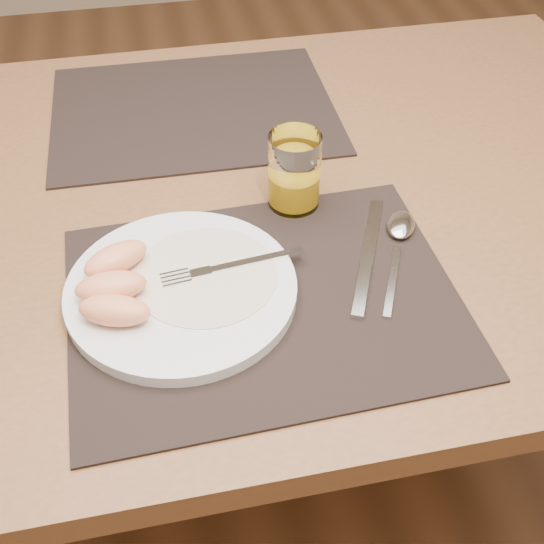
{
  "coord_description": "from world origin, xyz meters",
  "views": [
    {
      "loc": [
        -0.09,
        -0.76,
        1.33
      ],
      "look_at": [
        0.02,
        -0.2,
        0.77
      ],
      "focal_mm": 45.0,
      "sensor_mm": 36.0,
      "label": 1
    }
  ],
  "objects": [
    {
      "name": "plate",
      "position": [
        -0.08,
        -0.19,
        0.76
      ],
      "size": [
        0.27,
        0.27,
        0.02
      ],
      "primitive_type": "cylinder",
      "color": "white",
      "rests_on": "placemat_near"
    },
    {
      "name": "ground",
      "position": [
        0.0,
        0.0,
        0.0
      ],
      "size": [
        5.0,
        5.0,
        0.0
      ],
      "primitive_type": "plane",
      "color": "brown",
      "rests_on": "ground"
    },
    {
      "name": "plate_dressing",
      "position": [
        -0.05,
        -0.18,
        0.77
      ],
      "size": [
        0.17,
        0.17,
        0.0
      ],
      "color": "white",
      "rests_on": "plate"
    },
    {
      "name": "fork",
      "position": [
        -0.03,
        -0.18,
        0.77
      ],
      "size": [
        0.18,
        0.04,
        0.0
      ],
      "color": "silver",
      "rests_on": "plate"
    },
    {
      "name": "table",
      "position": [
        0.0,
        0.0,
        0.67
      ],
      "size": [
        1.4,
        0.9,
        0.75
      ],
      "color": "brown",
      "rests_on": "ground"
    },
    {
      "name": "juice_glass",
      "position": [
        0.08,
        -0.05,
        0.8
      ],
      "size": [
        0.07,
        0.07,
        0.1
      ],
      "color": "white",
      "rests_on": "placemat_near"
    },
    {
      "name": "placemat_far",
      "position": [
        -0.02,
        0.22,
        0.75
      ],
      "size": [
        0.46,
        0.36,
        0.0
      ],
      "primitive_type": "cube",
      "rotation": [
        0.0,
        0.0,
        -0.02
      ],
      "color": "black",
      "rests_on": "table"
    },
    {
      "name": "spoon",
      "position": [
        0.2,
        -0.15,
        0.76
      ],
      "size": [
        0.1,
        0.18,
        0.01
      ],
      "color": "silver",
      "rests_on": "placemat_near"
    },
    {
      "name": "knife",
      "position": [
        0.14,
        -0.19,
        0.76
      ],
      "size": [
        0.1,
        0.21,
        0.01
      ],
      "color": "silver",
      "rests_on": "placemat_near"
    },
    {
      "name": "grapefruit_wedges",
      "position": [
        -0.16,
        -0.2,
        0.79
      ],
      "size": [
        0.09,
        0.15,
        0.03
      ],
      "color": "#FF9B68",
      "rests_on": "plate"
    },
    {
      "name": "placemat_near",
      "position": [
        0.01,
        -0.22,
        0.75
      ],
      "size": [
        0.46,
        0.36,
        0.0
      ],
      "primitive_type": "cube",
      "rotation": [
        0.0,
        0.0,
        0.02
      ],
      "color": "black",
      "rests_on": "table"
    }
  ]
}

